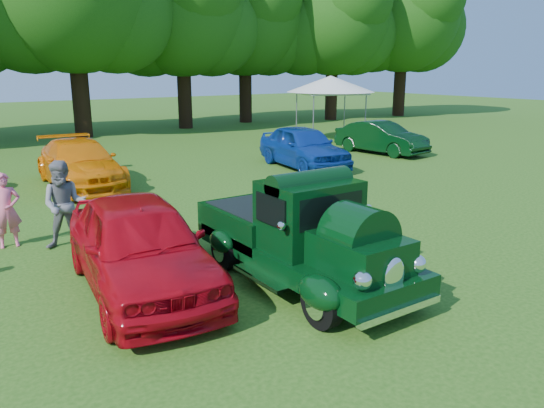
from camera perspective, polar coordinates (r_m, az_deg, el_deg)
ground at (r=10.22m, az=-2.71°, el=-7.88°), size 120.00×120.00×0.00m
hero_pickup at (r=9.80m, az=3.15°, el=-3.61°), size 2.33×4.99×1.95m
red_convertible at (r=9.66m, az=-14.02°, el=-4.31°), size 2.57×5.17×1.69m
back_car_orange at (r=18.86m, az=-19.96°, el=4.10°), size 2.41×5.40×1.54m
back_car_blue at (r=21.19m, az=3.40°, el=6.17°), size 2.63×5.11×1.66m
back_car_green at (r=25.23m, az=11.67°, el=7.01°), size 2.07×4.60×1.46m
spectator_pink at (r=13.04m, az=-26.68°, el=-0.61°), size 0.64×0.44×1.68m
spectator_grey at (r=12.39m, az=-21.40°, el=-0.10°), size 1.17×1.06×1.96m
canopy_tent at (r=28.78m, az=6.32°, el=12.66°), size 5.90×5.90×3.47m
tree_line at (r=32.70m, az=-24.06°, el=19.44°), size 65.65×11.05×12.36m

